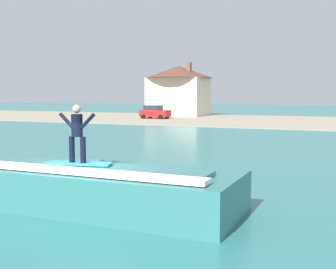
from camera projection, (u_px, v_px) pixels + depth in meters
name	position (u px, v px, depth m)	size (l,w,h in m)	color
ground_plane	(87.00, 211.00, 12.25)	(260.00, 260.00, 0.00)	#2C7070
wave_crest	(86.00, 186.00, 12.64)	(9.04, 3.08, 1.30)	#32706F
surfboard	(79.00, 163.00, 12.28)	(1.94, 0.89, 0.06)	#33A5CC
surfer	(77.00, 130.00, 12.17)	(1.20, 0.32, 1.65)	black
shoreline_bank	(294.00, 121.00, 52.44)	(120.00, 25.29, 0.08)	gray
car_near_shore	(155.00, 112.00, 57.89)	(3.90, 2.29, 1.86)	red
house_with_chimney	(179.00, 88.00, 65.97)	(10.30, 10.30, 8.13)	beige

